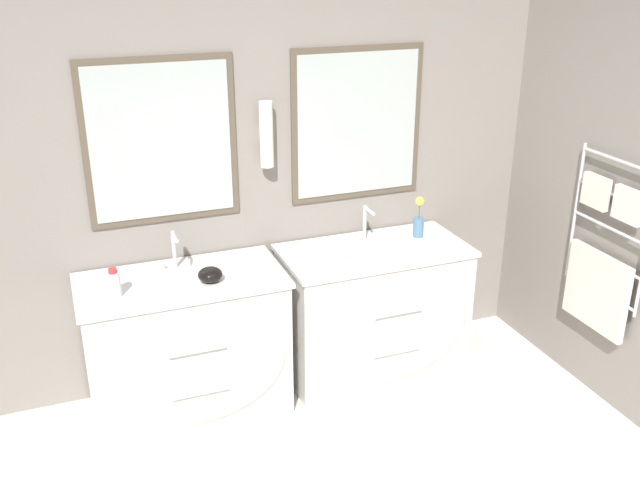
{
  "coord_description": "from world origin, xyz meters",
  "views": [
    {
      "loc": [
        -0.94,
        -1.68,
        2.45
      ],
      "look_at": [
        0.27,
        1.46,
        1.06
      ],
      "focal_mm": 40.0,
      "sensor_mm": 36.0,
      "label": 1
    }
  ],
  "objects": [
    {
      "name": "wall_back",
      "position": [
        0.01,
        2.11,
        1.31
      ],
      "size": [
        5.33,
        0.16,
        2.6
      ],
      "color": "gray",
      "rests_on": "ground_plane"
    },
    {
      "name": "faucet_left",
      "position": [
        -0.4,
        1.92,
        0.92
      ],
      "size": [
        0.17,
        0.13,
        0.22
      ],
      "color": "silver",
      "rests_on": "vanity_left"
    },
    {
      "name": "vanity_right",
      "position": [
        0.74,
        1.75,
        0.42
      ],
      "size": [
        1.1,
        0.63,
        0.81
      ],
      "color": "silver",
      "rests_on": "ground_plane"
    },
    {
      "name": "vanity_left",
      "position": [
        -0.4,
        1.75,
        0.42
      ],
      "size": [
        1.1,
        0.63,
        0.81
      ],
      "color": "silver",
      "rests_on": "ground_plane"
    },
    {
      "name": "flower_vase",
      "position": [
        1.06,
        1.86,
        0.92
      ],
      "size": [
        0.06,
        0.06,
        0.26
      ],
      "color": "teal",
      "rests_on": "vanity_right"
    },
    {
      "name": "toiletry_bottle",
      "position": [
        -0.75,
        1.69,
        0.89
      ],
      "size": [
        0.07,
        0.07,
        0.16
      ],
      "color": "silver",
      "rests_on": "vanity_left"
    },
    {
      "name": "faucet_right",
      "position": [
        0.74,
        1.92,
        0.92
      ],
      "size": [
        0.17,
        0.13,
        0.22
      ],
      "color": "silver",
      "rests_on": "vanity_right"
    },
    {
      "name": "amenity_bowl",
      "position": [
        -0.26,
        1.69,
        0.85
      ],
      "size": [
        0.13,
        0.13,
        0.08
      ],
      "color": "black",
      "rests_on": "vanity_left"
    },
    {
      "name": "soap_dish",
      "position": [
        0.52,
        1.68,
        0.83
      ],
      "size": [
        0.1,
        0.07,
        0.04
      ],
      "color": "white",
      "rests_on": "vanity_right"
    }
  ]
}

